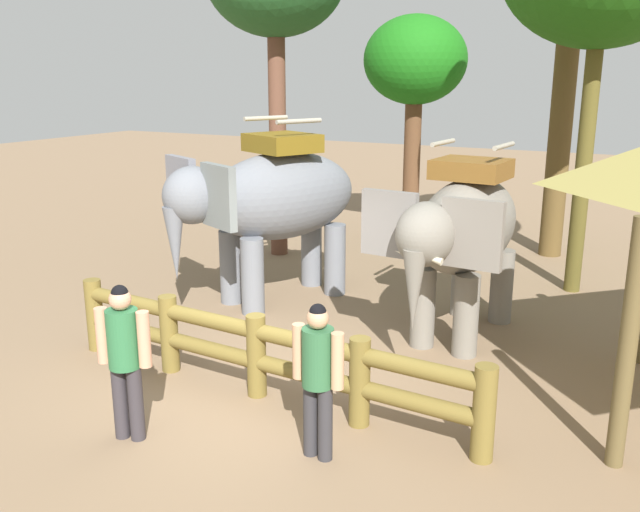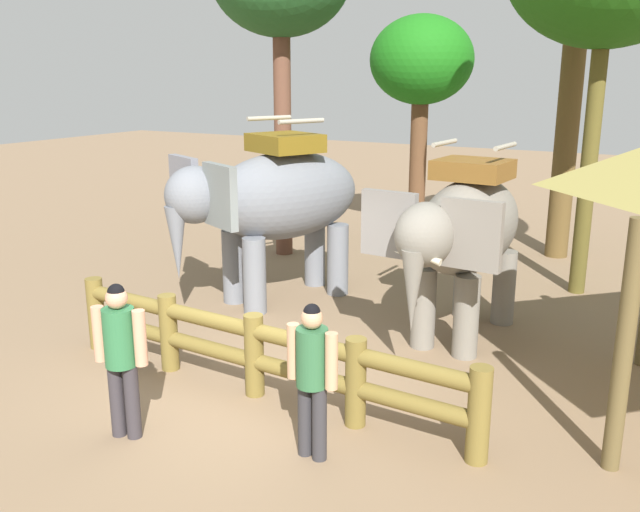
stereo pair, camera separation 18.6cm
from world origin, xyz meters
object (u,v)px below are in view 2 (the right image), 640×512
(elephant_center, at_px, (464,232))
(tree_deep_back, at_px, (421,65))
(log_fence, at_px, (254,350))
(tourist_woman_in_black, at_px, (312,370))
(elephant_near_left, at_px, (274,201))
(tourist_man_in_blue, at_px, (121,350))

(elephant_center, distance_m, tree_deep_back, 7.01)
(log_fence, height_order, tree_deep_back, tree_deep_back)
(tourist_woman_in_black, height_order, tree_deep_back, tree_deep_back)
(elephant_near_left, distance_m, tourist_woman_in_black, 5.24)
(elephant_center, bearing_deg, tourist_man_in_blue, -116.77)
(elephant_center, bearing_deg, tree_deep_back, 116.95)
(tourist_woman_in_black, bearing_deg, elephant_near_left, 126.82)
(elephant_center, bearing_deg, log_fence, -118.30)
(log_fence, xyz_separation_m, tourist_man_in_blue, (-0.67, -1.53, 0.42))
(log_fence, height_order, elephant_near_left, elephant_near_left)
(tree_deep_back, bearing_deg, tourist_woman_in_black, -74.70)
(log_fence, xyz_separation_m, elephant_near_left, (-1.76, 3.24, 1.18))
(log_fence, relative_size, tourist_man_in_blue, 3.39)
(elephant_center, xyz_separation_m, tourist_man_in_blue, (-2.31, -4.57, -0.63))
(tourist_woman_in_black, relative_size, tourist_man_in_blue, 0.96)
(elephant_near_left, height_order, elephant_center, elephant_near_left)
(log_fence, xyz_separation_m, elephant_center, (1.64, 3.04, 1.05))
(log_fence, height_order, elephant_center, elephant_center)
(log_fence, distance_m, elephant_center, 3.61)
(log_fence, distance_m, tourist_woman_in_black, 1.66)
(tourist_woman_in_black, height_order, tourist_man_in_blue, tourist_man_in_blue)
(elephant_center, relative_size, tourist_woman_in_black, 2.03)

